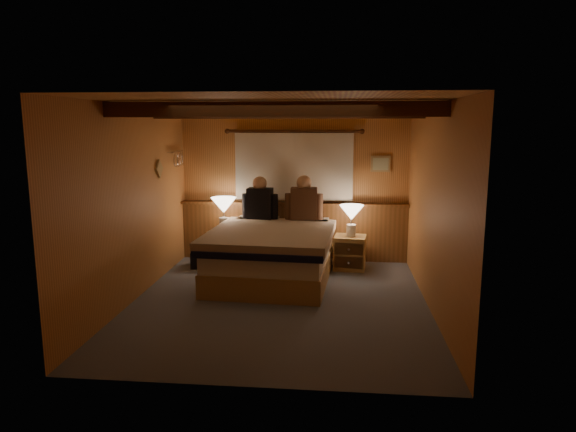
# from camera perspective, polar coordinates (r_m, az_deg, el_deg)

# --- Properties ---
(floor) EXTENTS (4.20, 4.20, 0.00)m
(floor) POSITION_cam_1_polar(r_m,az_deg,el_deg) (6.41, -0.96, -9.49)
(floor) COLOR #4E535D
(floor) RESTS_ON ground
(ceiling) EXTENTS (4.20, 4.20, 0.00)m
(ceiling) POSITION_cam_1_polar(r_m,az_deg,el_deg) (6.05, -1.03, 12.46)
(ceiling) COLOR #E2B054
(ceiling) RESTS_ON wall_back
(wall_back) EXTENTS (3.60, 0.00, 3.60)m
(wall_back) POSITION_cam_1_polar(r_m,az_deg,el_deg) (8.19, 0.69, 3.45)
(wall_back) COLOR #C98748
(wall_back) RESTS_ON floor
(wall_left) EXTENTS (0.00, 4.20, 4.20)m
(wall_left) POSITION_cam_1_polar(r_m,az_deg,el_deg) (6.57, -16.80, 1.35)
(wall_left) COLOR #C98748
(wall_left) RESTS_ON floor
(wall_right) EXTENTS (0.00, 4.20, 4.20)m
(wall_right) POSITION_cam_1_polar(r_m,az_deg,el_deg) (6.18, 15.84, 0.86)
(wall_right) COLOR #C98748
(wall_right) RESTS_ON floor
(wall_front) EXTENTS (3.60, 0.00, 3.60)m
(wall_front) POSITION_cam_1_polar(r_m,az_deg,el_deg) (4.08, -4.37, -3.45)
(wall_front) COLOR #C98748
(wall_front) RESTS_ON floor
(wainscot) EXTENTS (3.60, 0.23, 0.94)m
(wainscot) POSITION_cam_1_polar(r_m,az_deg,el_deg) (8.24, 0.64, -1.55)
(wainscot) COLOR brown
(wainscot) RESTS_ON wall_back
(curtain_window) EXTENTS (2.18, 0.09, 1.11)m
(curtain_window) POSITION_cam_1_polar(r_m,az_deg,el_deg) (8.09, 0.65, 5.65)
(curtain_window) COLOR #472511
(curtain_window) RESTS_ON wall_back
(ceiling_beams) EXTENTS (3.60, 1.65, 0.16)m
(ceiling_beams) POSITION_cam_1_polar(r_m,az_deg,el_deg) (6.19, -0.86, 11.58)
(ceiling_beams) COLOR #472511
(ceiling_beams) RESTS_ON ceiling
(coat_rail) EXTENTS (0.05, 0.55, 0.24)m
(coat_rail) POSITION_cam_1_polar(r_m,az_deg,el_deg) (7.97, -12.13, 6.42)
(coat_rail) COLOR silver
(coat_rail) RESTS_ON wall_left
(framed_print) EXTENTS (0.30, 0.04, 0.25)m
(framed_print) POSITION_cam_1_polar(r_m,az_deg,el_deg) (8.13, 10.25, 5.72)
(framed_print) COLOR #A28551
(framed_print) RESTS_ON wall_back
(bed) EXTENTS (1.77, 2.22, 0.73)m
(bed) POSITION_cam_1_polar(r_m,az_deg,el_deg) (7.21, -1.73, -4.15)
(bed) COLOR #B18D4B
(bed) RESTS_ON floor
(nightstand_left) EXTENTS (0.56, 0.53, 0.53)m
(nightstand_left) POSITION_cam_1_polar(r_m,az_deg,el_deg) (8.11, -6.85, -3.40)
(nightstand_left) COLOR #B18D4B
(nightstand_left) RESTS_ON floor
(nightstand_right) EXTENTS (0.50, 0.46, 0.51)m
(nightstand_right) POSITION_cam_1_polar(r_m,az_deg,el_deg) (7.79, 6.89, -4.05)
(nightstand_right) COLOR #B18D4B
(nightstand_right) RESTS_ON floor
(lamp_left) EXTENTS (0.39, 0.39, 0.51)m
(lamp_left) POSITION_cam_1_polar(r_m,az_deg,el_deg) (8.00, -7.16, 0.97)
(lamp_left) COLOR silver
(lamp_left) RESTS_ON nightstand_left
(lamp_right) EXTENTS (0.36, 0.36, 0.47)m
(lamp_right) POSITION_cam_1_polar(r_m,az_deg,el_deg) (7.67, 7.07, 0.17)
(lamp_right) COLOR silver
(lamp_right) RESTS_ON nightstand_right
(person_left) EXTENTS (0.56, 0.25, 0.68)m
(person_left) POSITION_cam_1_polar(r_m,az_deg,el_deg) (7.88, -3.13, 1.63)
(person_left) COLOR black
(person_left) RESTS_ON bed
(person_right) EXTENTS (0.58, 0.23, 0.70)m
(person_right) POSITION_cam_1_polar(r_m,az_deg,el_deg) (7.79, 1.78, 1.62)
(person_right) COLOR #472C1C
(person_right) RESTS_ON bed
(duffel_bag) EXTENTS (0.58, 0.41, 0.38)m
(duffel_bag) POSITION_cam_1_polar(r_m,az_deg,el_deg) (7.98, -8.81, -4.41)
(duffel_bag) COLOR black
(duffel_bag) RESTS_ON floor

